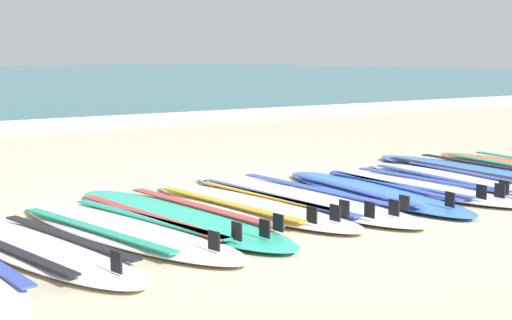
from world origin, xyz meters
TOP-DOWN VIEW (x-y plane):
  - ground_plane at (0.00, 0.00)m, footprint 80.00×80.00m
  - wave_foam_strip at (0.00, 6.56)m, footprint 80.00×1.13m
  - surfboard_1 at (-2.15, -0.49)m, footprint 0.91×2.13m
  - surfboard_2 at (-1.55, -0.33)m, footprint 1.03×2.35m
  - surfboard_3 at (-1.09, -0.19)m, footprint 0.91×2.49m
  - surfboard_4 at (-0.46, -0.15)m, footprint 0.85×2.32m
  - surfboard_5 at (0.01, -0.13)m, footprint 0.86×2.63m
  - surfboard_6 at (0.68, -0.27)m, footprint 0.71×2.29m
  - surfboard_7 at (1.13, -0.28)m, footprint 0.73×2.23m
  - surfboard_8 at (1.69, -0.28)m, footprint 0.72×2.31m
  - surfboard_9 at (2.23, -0.08)m, footprint 0.70×2.61m

SIDE VIEW (x-z plane):
  - ground_plane at x=0.00m, z-range 0.00..0.00m
  - surfboard_9 at x=2.23m, z-range -0.05..0.13m
  - surfboard_2 at x=-1.55m, z-range -0.05..0.13m
  - surfboard_6 at x=0.68m, z-range -0.05..0.13m
  - surfboard_1 at x=-2.15m, z-range -0.05..0.13m
  - surfboard_5 at x=0.01m, z-range -0.05..0.13m
  - surfboard_3 at x=-1.09m, z-range -0.05..0.13m
  - surfboard_8 at x=1.69m, z-range -0.05..0.13m
  - surfboard_4 at x=-0.46m, z-range -0.05..0.13m
  - surfboard_7 at x=1.13m, z-range -0.05..0.13m
  - wave_foam_strip at x=0.00m, z-range 0.00..0.11m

